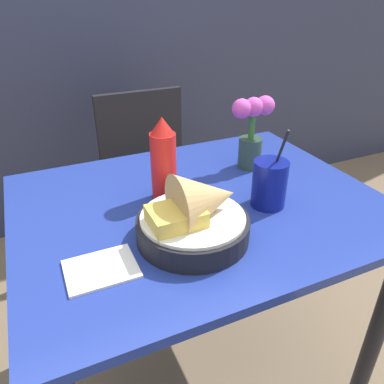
% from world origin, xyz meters
% --- Properties ---
extents(ground_plane, '(12.00, 12.00, 0.00)m').
position_xyz_m(ground_plane, '(0.00, 0.00, 0.00)').
color(ground_plane, '#7A664C').
extents(dining_table, '(0.97, 0.76, 0.73)m').
position_xyz_m(dining_table, '(0.00, 0.00, 0.61)').
color(dining_table, '#233893').
rests_on(dining_table, ground_plane).
extents(chair_far_window, '(0.40, 0.40, 0.83)m').
position_xyz_m(chair_far_window, '(0.09, 0.73, 0.50)').
color(chair_far_window, black).
rests_on(chair_far_window, ground_plane).
extents(food_basket, '(0.26, 0.26, 0.17)m').
position_xyz_m(food_basket, '(-0.08, -0.14, 0.79)').
color(food_basket, black).
rests_on(food_basket, dining_table).
extents(ketchup_bottle, '(0.07, 0.07, 0.23)m').
position_xyz_m(ketchup_bottle, '(-0.08, 0.06, 0.84)').
color(ketchup_bottle, red).
rests_on(ketchup_bottle, dining_table).
extents(drink_cup, '(0.09, 0.09, 0.22)m').
position_xyz_m(drink_cup, '(0.15, -0.09, 0.79)').
color(drink_cup, navy).
rests_on(drink_cup, dining_table).
extents(flower_vase, '(0.14, 0.07, 0.22)m').
position_xyz_m(flower_vase, '(0.24, 0.13, 0.86)').
color(flower_vase, '#2D4738').
rests_on(flower_vase, dining_table).
extents(napkin, '(0.14, 0.12, 0.01)m').
position_xyz_m(napkin, '(-0.31, -0.17, 0.73)').
color(napkin, white).
rests_on(napkin, dining_table).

